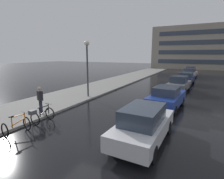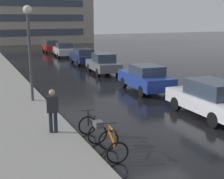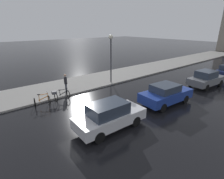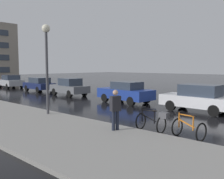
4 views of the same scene
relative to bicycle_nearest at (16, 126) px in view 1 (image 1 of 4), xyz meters
name	(u,v)px [view 1 (image 1 of 4)]	position (x,y,z in m)	size (l,w,h in m)	color
ground_plane	(86,137)	(3.14, 1.28, -0.40)	(140.00, 140.00, 0.00)	black
sidewalk_kerb	(95,88)	(-2.86, 11.28, -0.33)	(4.80, 60.00, 0.14)	gray
bicycle_nearest	(16,126)	(0.00, 0.00, 0.00)	(0.87, 1.19, 0.98)	black
bicycle_second	(41,115)	(-0.07, 1.49, 0.09)	(0.74, 1.35, 0.99)	black
car_white	(143,124)	(5.65, 2.04, 0.42)	(1.85, 4.29, 1.64)	silver
car_blue	(167,97)	(5.62, 7.55, 0.40)	(2.17, 4.38, 1.58)	navy
car_grey	(179,84)	(5.67, 14.22, 0.39)	(2.13, 4.24, 1.61)	slate
car_navy	(186,78)	(5.90, 19.67, 0.37)	(2.04, 4.17, 1.49)	navy
car_silver	(190,73)	(5.89, 26.09, 0.41)	(2.23, 4.13, 1.60)	#B2B5BA
car_red	(191,70)	(5.70, 31.61, 0.38)	(2.01, 3.87, 1.53)	#AD1919
pedestrian	(40,99)	(-1.27, 2.55, 0.61)	(0.46, 0.36, 1.78)	#1E2333
streetlamp	(87,59)	(-1.11, 7.55, 3.03)	(0.43, 0.43, 4.92)	#424247
building_facade_main	(196,48)	(5.57, 49.16, 5.12)	(21.64, 10.63, 11.04)	#9E9384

